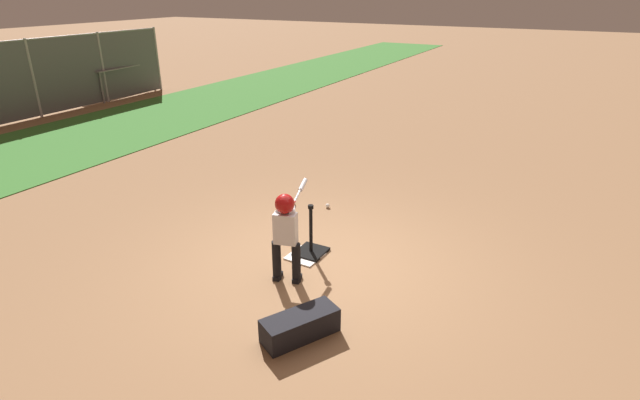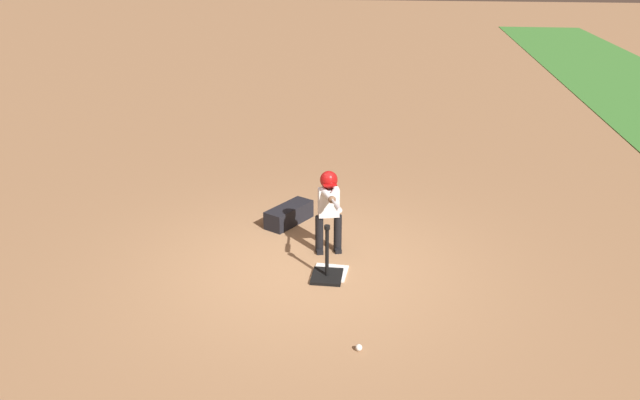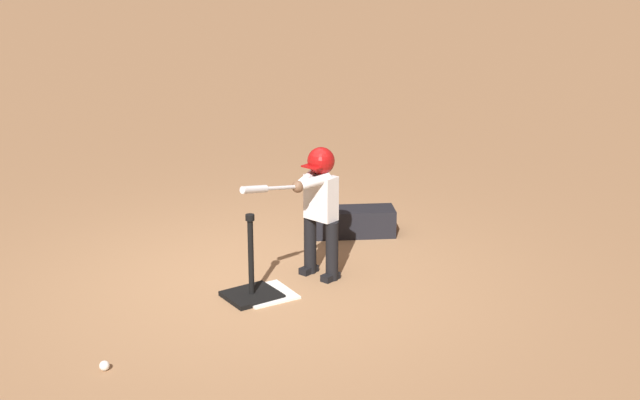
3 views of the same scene
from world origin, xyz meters
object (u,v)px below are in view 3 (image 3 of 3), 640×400
Objects in this scene: baseball at (104,366)px; equipment_bag at (353,222)px; batter_child at (318,196)px; batting_tee at (252,286)px.

equipment_bag is at bearing -157.43° from baseball.
baseball is at bearing 51.47° from equipment_bag.
batter_child is 16.16× the size of baseball.
batter_child reaches higher than baseball.
batting_tee reaches higher than baseball.
equipment_bag is (-3.16, -1.31, 0.10)m from baseball.
baseball is 3.43m from equipment_bag.
batting_tee is at bearing 4.83° from batter_child.
batting_tee reaches higher than equipment_bag.
batter_child reaches higher than equipment_bag.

